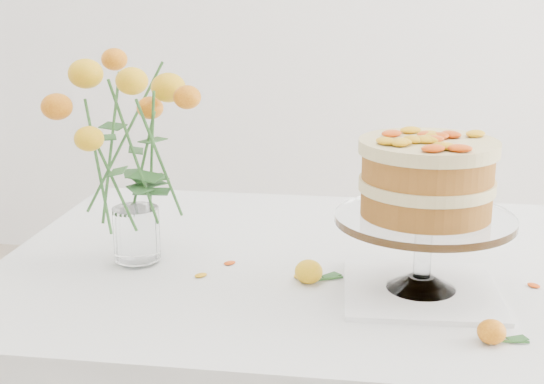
# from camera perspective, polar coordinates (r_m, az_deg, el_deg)

# --- Properties ---
(table) EXTENTS (1.43, 0.93, 0.76)m
(table) POSITION_cam_1_polar(r_m,az_deg,el_deg) (1.52, 6.99, -8.15)
(table) COLOR tan
(table) RESTS_ON ground
(napkin) EXTENTS (0.28, 0.28, 0.01)m
(napkin) POSITION_cam_1_polar(r_m,az_deg,el_deg) (1.36, 11.12, -7.27)
(napkin) COLOR white
(napkin) RESTS_ON table
(cake_stand) EXTENTS (0.31, 0.31, 0.28)m
(cake_stand) POSITION_cam_1_polar(r_m,az_deg,el_deg) (1.30, 11.55, 0.43)
(cake_stand) COLOR white
(cake_stand) RESTS_ON napkin
(rose_vase) EXTENTS (0.38, 0.38, 0.44)m
(rose_vase) POSITION_cam_1_polar(r_m,az_deg,el_deg) (1.43, -10.55, 4.57)
(rose_vase) COLOR white
(rose_vase) RESTS_ON table
(loose_rose_near) EXTENTS (0.09, 0.06, 0.04)m
(loose_rose_near) POSITION_cam_1_polar(r_m,az_deg,el_deg) (1.37, 2.80, -6.02)
(loose_rose_near) COLOR #FBA915
(loose_rose_near) RESTS_ON table
(loose_rose_far) EXTENTS (0.08, 0.04, 0.04)m
(loose_rose_far) POSITION_cam_1_polar(r_m,az_deg,el_deg) (1.20, 16.22, -10.08)
(loose_rose_far) COLOR #BB4D09
(loose_rose_far) RESTS_ON table
(stray_petal_a) EXTENTS (0.03, 0.02, 0.00)m
(stray_petal_a) POSITION_cam_1_polar(r_m,az_deg,el_deg) (1.40, 2.03, -6.40)
(stray_petal_a) COLOR #E59F0E
(stray_petal_a) RESTS_ON table
(stray_petal_b) EXTENTS (0.03, 0.02, 0.00)m
(stray_petal_b) POSITION_cam_1_polar(r_m,az_deg,el_deg) (1.36, 6.07, -7.22)
(stray_petal_b) COLOR #E59F0E
(stray_petal_b) RESTS_ON table
(stray_petal_c) EXTENTS (0.03, 0.02, 0.00)m
(stray_petal_c) POSITION_cam_1_polar(r_m,az_deg,el_deg) (1.32, 7.74, -7.96)
(stray_petal_c) COLOR #E59F0E
(stray_petal_c) RESTS_ON table
(stray_petal_d) EXTENTS (0.03, 0.02, 0.00)m
(stray_petal_d) POSITION_cam_1_polar(r_m,az_deg,el_deg) (1.47, -3.21, -5.37)
(stray_petal_d) COLOR #E59F0E
(stray_petal_d) RESTS_ON table
(stray_petal_e) EXTENTS (0.03, 0.02, 0.00)m
(stray_petal_e) POSITION_cam_1_polar(r_m,az_deg,el_deg) (1.41, -5.39, -6.27)
(stray_petal_e) COLOR #E59F0E
(stray_petal_e) RESTS_ON table
(stray_petal_f) EXTENTS (0.03, 0.02, 0.00)m
(stray_petal_f) POSITION_cam_1_polar(r_m,az_deg,el_deg) (1.44, 19.11, -6.68)
(stray_petal_f) COLOR #E59F0E
(stray_petal_f) RESTS_ON table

